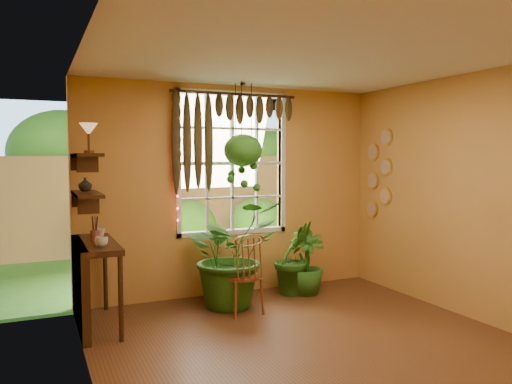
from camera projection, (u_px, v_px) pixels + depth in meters
floor at (325, 353)px, 4.54m from camera, size 4.50×4.50×0.00m
ceiling at (328, 52)px, 4.35m from camera, size 4.50×4.50×0.00m
wall_back at (233, 190)px, 6.49m from camera, size 4.00×0.00×4.00m
wall_left at (91, 216)px, 3.63m from camera, size 0.00×4.50×4.50m
wall_right at (488, 198)px, 5.26m from camera, size 0.00×4.50×4.50m
window at (232, 163)px, 6.50m from camera, size 1.52×0.10×1.86m
valance_vine at (229, 118)px, 6.31m from camera, size 1.70×0.12×1.10m
string_lights at (177, 160)px, 6.10m from camera, size 0.03×0.03×1.54m
wall_plates at (379, 174)px, 6.87m from camera, size 0.04×0.32×1.10m
counter_ledge at (85, 276)px, 5.17m from camera, size 0.40×1.20×0.90m
shelf_lower at (87, 194)px, 5.13m from camera, size 0.25×0.90×0.04m
shelf_upper at (86, 155)px, 5.10m from camera, size 0.25×0.90×0.04m
backyard at (165, 180)px, 10.80m from camera, size 14.00×10.00×12.00m
windsor_chair at (244, 287)px, 5.68m from camera, size 0.41×0.44×1.06m
potted_plant_left at (231, 254)px, 5.94m from camera, size 1.36×1.26×1.27m
potted_plant_mid at (294, 257)px, 6.48m from camera, size 0.56×0.47×0.96m
potted_plant_right at (306, 263)px, 6.47m from camera, size 0.57×0.57×0.81m
hanging_basket at (243, 151)px, 6.20m from camera, size 0.48×0.48×1.37m
cup_a at (101, 242)px, 4.91m from camera, size 0.16×0.16×0.10m
cup_b at (100, 233)px, 5.48m from camera, size 0.11×0.11×0.10m
brush_jar at (95, 229)px, 5.24m from camera, size 0.09×0.09×0.33m
shelf_vase at (85, 184)px, 5.33m from camera, size 0.17×0.17×0.15m
tiffany_lamp at (89, 131)px, 4.95m from camera, size 0.18×0.18×0.30m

